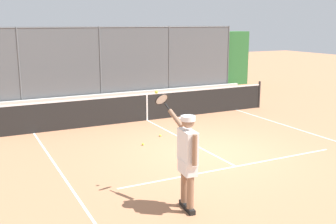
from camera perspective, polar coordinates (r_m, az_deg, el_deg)
name	(u,v)px	position (r m, az deg, el deg)	size (l,w,h in m)	color
ground_plane	(209,153)	(10.94, 5.76, -5.65)	(60.00, 60.00, 0.00)	#B27551
court_line_markings	(243,170)	(9.81, 10.37, -7.94)	(7.75, 9.64, 0.01)	white
fence_backdrop	(96,64)	(19.67, -9.97, 6.56)	(17.10, 1.37, 3.20)	#565B60
tennis_net	(147,107)	(14.32, -2.96, 0.77)	(9.97, 0.09, 1.07)	#2D2D2D
tennis_player	(187,154)	(7.38, 2.66, -5.93)	(0.38, 1.47, 2.07)	black
tennis_ball_near_net	(143,144)	(11.53, -3.52, -4.50)	(0.07, 0.07, 0.07)	#C1D138
tennis_ball_near_baseline	(160,135)	(12.38, -1.09, -3.28)	(0.07, 0.07, 0.07)	#D6E042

